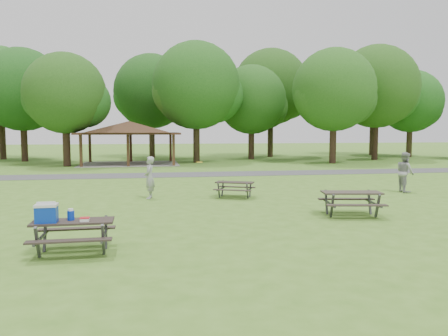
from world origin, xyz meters
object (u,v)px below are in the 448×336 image
(frisbee_thrower, at_px, (149,178))
(frisbee_catcher, at_px, (405,172))
(picnic_table_middle, at_px, (235,186))
(picnic_table_near, at_px, (65,223))

(frisbee_thrower, relative_size, frisbee_catcher, 0.95)
(picnic_table_middle, distance_m, frisbee_thrower, 3.76)
(frisbee_thrower, bearing_deg, picnic_table_middle, 90.31)
(picnic_table_near, height_order, frisbee_thrower, frisbee_thrower)
(picnic_table_near, distance_m, frisbee_catcher, 16.38)
(picnic_table_middle, bearing_deg, frisbee_thrower, 175.03)
(picnic_table_near, bearing_deg, frisbee_catcher, 30.32)
(picnic_table_near, relative_size, frisbee_catcher, 1.00)
(picnic_table_middle, height_order, frisbee_thrower, frisbee_thrower)
(frisbee_thrower, bearing_deg, picnic_table_near, -8.32)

